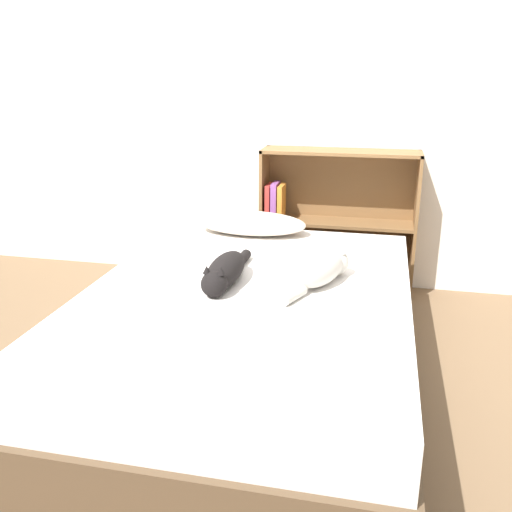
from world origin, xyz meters
name	(u,v)px	position (x,y,z in m)	size (l,w,h in m)	color
ground_plane	(249,381)	(0.00, 0.00, 0.00)	(8.00, 8.00, 0.00)	brown
wall_back	(300,93)	(0.00, 1.43, 1.25)	(8.00, 0.06, 2.50)	white
bed	(249,336)	(0.00, 0.00, 0.23)	(1.46, 2.03, 0.48)	brown
pillow	(251,223)	(-0.18, 0.84, 0.54)	(0.65, 0.29, 0.13)	beige
cat_light	(323,269)	(0.31, 0.13, 0.54)	(0.28, 0.49, 0.15)	beige
cat_dark	(225,271)	(-0.11, 0.02, 0.54)	(0.15, 0.59, 0.14)	black
bookshelf	(333,219)	(0.26, 1.31, 0.47)	(0.98, 0.26, 0.92)	brown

